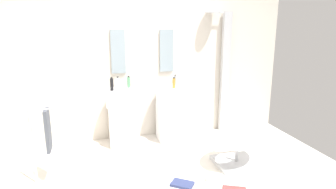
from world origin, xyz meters
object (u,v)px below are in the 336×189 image
(magazine_navy, at_px, (182,184))
(coffee_mug, at_px, (210,178))
(soap_bottle_white, at_px, (118,82))
(soap_bottle_amber, at_px, (174,83))
(pedestal_sink_left, at_px, (122,115))
(pedestal_sink_right, at_px, (170,111))
(soap_bottle_grey, at_px, (175,80))
(soap_bottle_black, at_px, (112,84))
(shower_column, at_px, (224,70))
(soap_bottle_green, at_px, (129,82))
(towel_rack, at_px, (45,132))
(lounge_chair, at_px, (237,140))

(magazine_navy, height_order, coffee_mug, coffee_mug)
(soap_bottle_white, bearing_deg, soap_bottle_amber, -20.19)
(pedestal_sink_left, bearing_deg, pedestal_sink_right, 0.00)
(soap_bottle_grey, bearing_deg, soap_bottle_white, 175.76)
(soap_bottle_black, bearing_deg, shower_column, 8.63)
(pedestal_sink_right, height_order, shower_column, shower_column)
(pedestal_sink_left, bearing_deg, soap_bottle_amber, -11.23)
(soap_bottle_black, height_order, soap_bottle_green, soap_bottle_black)
(pedestal_sink_right, relative_size, soap_bottle_black, 4.97)
(soap_bottle_grey, height_order, soap_bottle_amber, soap_bottle_amber)
(pedestal_sink_right, distance_m, soap_bottle_white, 0.96)
(pedestal_sink_right, xyz_separation_m, towel_rack, (-1.74, -0.93, 0.16))
(pedestal_sink_right, relative_size, towel_rack, 1.04)
(magazine_navy, bearing_deg, lounge_chair, 58.10)
(towel_rack, relative_size, soap_bottle_grey, 5.69)
(pedestal_sink_left, xyz_separation_m, coffee_mug, (0.89, -1.41, -0.42))
(towel_rack, relative_size, magazine_navy, 3.76)
(towel_rack, xyz_separation_m, coffee_mug, (1.85, -0.49, -0.57))
(soap_bottle_white, bearing_deg, shower_column, 1.78)
(pedestal_sink_left, height_order, pedestal_sink_right, same)
(shower_column, distance_m, soap_bottle_white, 1.82)
(pedestal_sink_left, height_order, towel_rack, pedestal_sink_left)
(soap_bottle_grey, bearing_deg, lounge_chair, -66.01)
(shower_column, xyz_separation_m, soap_bottle_green, (-1.66, -0.14, -0.10))
(pedestal_sink_right, height_order, soap_bottle_amber, soap_bottle_amber)
(towel_rack, relative_size, soap_bottle_amber, 5.54)
(pedestal_sink_left, relative_size, coffee_mug, 11.02)
(shower_column, distance_m, soap_bottle_green, 1.67)
(pedestal_sink_left, bearing_deg, magazine_navy, -69.10)
(soap_bottle_white, bearing_deg, pedestal_sink_right, -10.17)
(towel_rack, relative_size, soap_bottle_white, 5.70)
(shower_column, bearing_deg, soap_bottle_black, -171.37)
(magazine_navy, xyz_separation_m, coffee_mug, (0.35, 0.01, 0.03))
(magazine_navy, bearing_deg, soap_bottle_amber, 116.11)
(towel_rack, height_order, magazine_navy, towel_rack)
(lounge_chair, bearing_deg, pedestal_sink_left, 141.96)
(soap_bottle_green, bearing_deg, soap_bottle_black, -150.12)
(towel_rack, relative_size, coffee_mug, 10.57)
(soap_bottle_white, bearing_deg, coffee_mug, -59.42)
(pedestal_sink_right, relative_size, shower_column, 0.48)
(towel_rack, height_order, soap_bottle_green, soap_bottle_green)
(soap_bottle_black, distance_m, soap_bottle_amber, 0.93)
(soap_bottle_amber, bearing_deg, pedestal_sink_right, 94.82)
(pedestal_sink_right, bearing_deg, soap_bottle_grey, 37.52)
(pedestal_sink_left, bearing_deg, soap_bottle_grey, 5.04)
(lounge_chair, relative_size, soap_bottle_green, 6.00)
(soap_bottle_black, bearing_deg, soap_bottle_green, 29.88)
(shower_column, relative_size, towel_rack, 2.16)
(magazine_navy, bearing_deg, coffee_mug, 38.70)
(towel_rack, distance_m, soap_bottle_green, 1.51)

